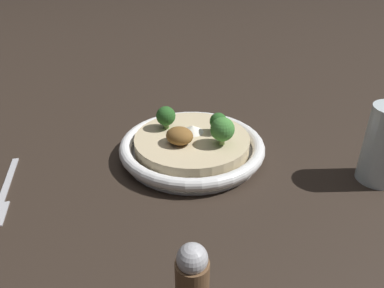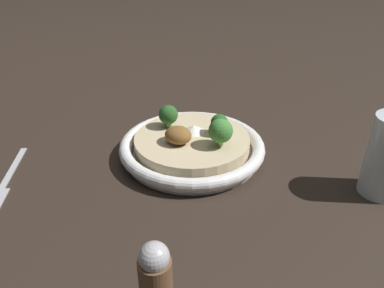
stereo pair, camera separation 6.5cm
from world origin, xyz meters
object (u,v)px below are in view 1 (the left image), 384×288
at_px(risotto_bowl, 192,146).
at_px(broccoli_right, 166,116).
at_px(broccoli_left, 222,130).
at_px(broccoli_front_left, 218,122).
at_px(pepper_shaker, 192,282).
at_px(fork_utensil, 2,196).

bearing_deg(risotto_bowl, broccoli_right, -8.41).
relative_size(broccoli_right, broccoli_left, 0.86).
bearing_deg(risotto_bowl, broccoli_front_left, -133.58).
distance_m(broccoli_front_left, broccoli_left, 0.04).
relative_size(broccoli_left, pepper_shaker, 0.51).
relative_size(broccoli_front_left, broccoli_right, 0.90).
distance_m(broccoli_front_left, fork_utensil, 0.36).
distance_m(broccoli_right, fork_utensil, 0.29).
height_order(broccoli_right, broccoli_left, broccoli_left).
relative_size(broccoli_front_left, fork_utensil, 0.25).
relative_size(fork_utensil, pepper_shaker, 1.56).
bearing_deg(pepper_shaker, broccoli_front_left, -70.76).
relative_size(risotto_bowl, pepper_shaker, 2.67).
bearing_deg(risotto_bowl, fork_utensil, 49.74).
height_order(broccoli_right, fork_utensil, broccoli_right).
relative_size(broccoli_right, pepper_shaker, 0.44).
relative_size(broccoli_front_left, broccoli_left, 0.77).
xyz_separation_m(broccoli_front_left, fork_utensil, (0.23, 0.27, -0.06)).
height_order(broccoli_front_left, pepper_shaker, pepper_shaker).
height_order(broccoli_right, pepper_shaker, pepper_shaker).
distance_m(broccoli_right, broccoli_left, 0.11).
height_order(risotto_bowl, broccoli_front_left, broccoli_front_left).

